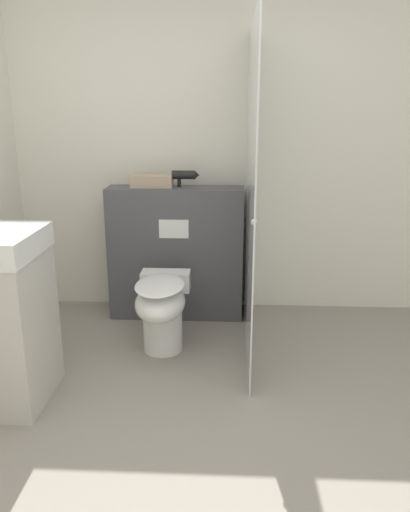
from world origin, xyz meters
The scene contains 7 objects.
ground_plane centered at (0.00, 0.00, 0.00)m, with size 12.00×12.00×0.00m, color gray.
wall_back centered at (0.00, 2.07, 1.25)m, with size 8.00×0.06×2.50m.
partition_panel centered at (-0.17, 1.81, 0.51)m, with size 1.03×0.28×1.03m.
shower_glass centered at (0.38, 1.33, 1.07)m, with size 0.04×1.41×2.13m.
toilet centered at (-0.20, 1.17, 0.32)m, with size 0.34×0.62×0.51m.
hair_drier centered at (-0.10, 1.84, 1.11)m, with size 0.21×0.07×0.12m.
folded_towel centered at (-0.34, 1.83, 1.07)m, with size 0.31×0.16×0.09m.
Camera 1 is at (0.24, -1.90, 1.60)m, focal length 35.00 mm.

